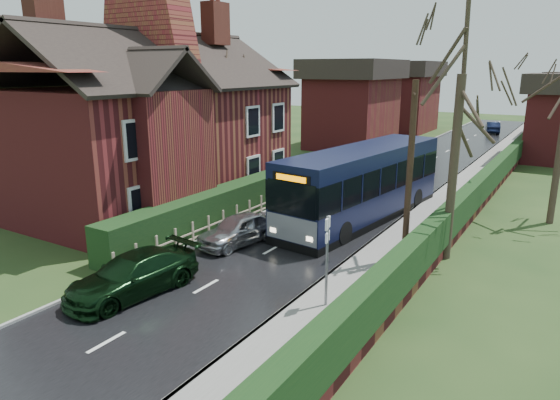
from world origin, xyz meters
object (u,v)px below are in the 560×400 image
Objects in this scene: car_green at (133,275)px; car_silver at (239,229)px; telegraph_pole at (410,174)px; bus at (363,185)px; bus_stop_sign at (327,249)px; brick_house at (155,120)px.

car_silver is at bearing 96.31° from car_green.
telegraph_pole is at bearing 55.04° from car_green.
bus is 3.95× the size of bus_stop_sign.
car_green is at bearing -172.40° from bus_stop_sign.
car_green is 0.68× the size of telegraph_pole.
bus_stop_sign is 5.06m from telegraph_pole.
car_silver is 1.29× the size of bus_stop_sign.
car_silver is 0.83× the size of car_green.
car_silver is at bearing -174.69° from telegraph_pole.
bus_stop_sign is (5.50, -3.22, 1.26)m from car_silver.
bus is at bearing 82.54° from car_green.
brick_house is 1.29× the size of bus.
brick_house reaches higher than bus_stop_sign.
car_silver is (-2.88, -5.81, -1.04)m from bus.
telegraph_pole is (13.53, -1.33, -1.08)m from brick_house.
brick_house is at bearing 165.65° from telegraph_pole.
telegraph_pole is (6.40, 7.03, 2.66)m from car_green.
bus_stop_sign reaches higher than car_silver.
telegraph_pole reaches higher than car_silver.
car_green is (-0.10, -5.45, 0.02)m from car_silver.
telegraph_pole is (0.80, 4.80, 1.41)m from bus_stop_sign.
brick_house is at bearing 137.87° from car_green.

